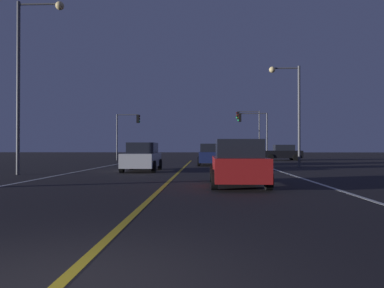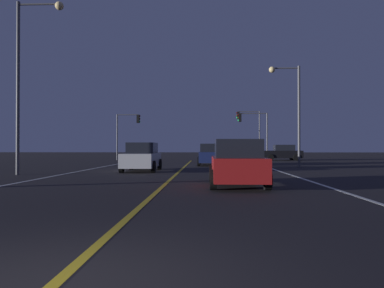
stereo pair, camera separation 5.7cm
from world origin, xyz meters
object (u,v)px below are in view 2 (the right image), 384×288
at_px(car_lead_same_lane, 237,164).
at_px(car_ahead_far, 211,155).
at_px(traffic_light_near_left, 128,126).
at_px(car_oncoming, 142,157).
at_px(car_crossing_side, 282,153).
at_px(street_lamp_left_mid, 28,66).
at_px(traffic_light_near_right, 253,125).
at_px(traffic_light_far_right, 249,124).
at_px(street_lamp_right_far, 291,102).

bearing_deg(car_lead_same_lane, car_ahead_far, 2.92).
bearing_deg(traffic_light_near_left, car_oncoming, -75.32).
height_order(car_oncoming, traffic_light_near_left, traffic_light_near_left).
xyz_separation_m(car_oncoming, car_crossing_side, (12.20, 18.47, 0.00)).
height_order(car_crossing_side, street_lamp_left_mid, street_lamp_left_mid).
xyz_separation_m(traffic_light_near_right, traffic_light_far_right, (0.24, 5.50, 0.48)).
xyz_separation_m(car_oncoming, street_lamp_right_far, (9.92, 4.42, 3.83)).
relative_size(car_lead_same_lane, car_crossing_side, 1.00).
relative_size(car_oncoming, traffic_light_near_left, 0.85).
height_order(car_crossing_side, street_lamp_right_far, street_lamp_right_far).
xyz_separation_m(traffic_light_near_left, street_lamp_left_mid, (-0.75, -20.87, 1.90)).
xyz_separation_m(car_oncoming, traffic_light_near_right, (8.88, 17.68, 3.01)).
bearing_deg(street_lamp_right_far, traffic_light_near_left, -42.33).
relative_size(traffic_light_far_right, street_lamp_right_far, 0.81).
bearing_deg(traffic_light_far_right, street_lamp_left_mid, 61.19).
distance_m(traffic_light_far_right, street_lamp_left_mid, 30.12).
height_order(traffic_light_near_left, street_lamp_right_far, street_lamp_right_far).
height_order(car_lead_same_lane, street_lamp_left_mid, street_lamp_left_mid).
xyz_separation_m(car_crossing_side, traffic_light_near_left, (-16.83, -0.79, 2.91)).
distance_m(car_lead_same_lane, street_lamp_left_mid, 12.48).
height_order(car_ahead_far, street_lamp_left_mid, street_lamp_left_mid).
bearing_deg(traffic_light_near_left, traffic_light_far_right, 21.80).
relative_size(traffic_light_near_right, street_lamp_right_far, 0.71).
bearing_deg(traffic_light_far_right, car_oncoming, 68.53).
relative_size(car_oncoming, traffic_light_near_right, 0.84).
relative_size(car_lead_same_lane, traffic_light_near_left, 0.85).
bearing_deg(traffic_light_near_right, traffic_light_far_right, -92.48).
distance_m(car_crossing_side, traffic_light_near_right, 4.56).
relative_size(traffic_light_near_right, traffic_light_near_left, 1.02).
xyz_separation_m(car_oncoming, car_lead_same_lane, (4.98, -8.20, 0.00)).
distance_m(traffic_light_near_right, street_lamp_left_mid, 25.34).
xyz_separation_m(car_ahead_far, street_lamp_right_far, (5.72, -2.69, 3.83)).
bearing_deg(traffic_light_far_right, car_crossing_side, 123.24).
xyz_separation_m(traffic_light_near_left, street_lamp_right_far, (14.56, -13.26, 0.91)).
bearing_deg(traffic_light_near_right, car_lead_same_lane, 81.44).
distance_m(car_lead_same_lane, traffic_light_near_right, 26.34).
xyz_separation_m(traffic_light_near_left, traffic_light_far_right, (13.75, 5.50, 0.58)).
distance_m(traffic_light_near_right, traffic_light_far_right, 5.53).
xyz_separation_m(car_oncoming, traffic_light_near_left, (-4.63, 17.68, 2.91)).
bearing_deg(car_oncoming, street_lamp_left_mid, -59.34).
relative_size(car_lead_same_lane, street_lamp_left_mid, 0.48).
bearing_deg(car_crossing_side, traffic_light_near_left, 2.70).
xyz_separation_m(car_ahead_far, traffic_light_near_left, (-8.83, 10.57, 2.91)).
bearing_deg(car_ahead_far, traffic_light_near_right, -23.86).
bearing_deg(street_lamp_right_far, street_lamp_left_mid, 26.43).
height_order(car_ahead_far, traffic_light_near_right, traffic_light_near_right).
height_order(car_lead_same_lane, car_crossing_side, same).
xyz_separation_m(car_lead_same_lane, traffic_light_near_left, (-9.62, 25.87, 2.91)).
bearing_deg(street_lamp_right_far, car_crossing_side, -99.20).
height_order(car_oncoming, street_lamp_left_mid, street_lamp_left_mid).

